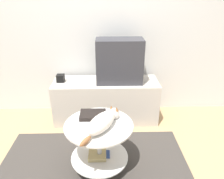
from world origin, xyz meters
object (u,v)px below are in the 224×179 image
dvd_box (93,115)px  speaker (61,78)px  tv (119,61)px  cat (103,122)px

dvd_box → speaker: bearing=119.7°
tv → speaker: (-0.76, 0.02, -0.23)m
dvd_box → cat: 0.23m
speaker → cat: size_ratio=0.19×
cat → speaker: bearing=61.1°
tv → speaker: bearing=178.6°
speaker → cat: bearing=-60.9°
tv → dvd_box: 0.89m
tv → dvd_box: bearing=-110.8°
tv → cat: bearing=-101.4°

